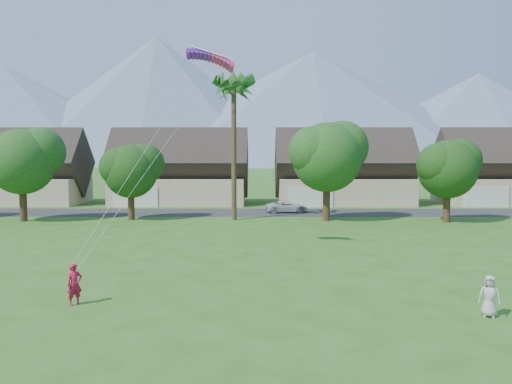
{
  "coord_description": "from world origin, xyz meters",
  "views": [
    {
      "loc": [
        0.11,
        -14.82,
        5.63
      ],
      "look_at": [
        0.0,
        10.0,
        3.8
      ],
      "focal_mm": 35.0,
      "sensor_mm": 36.0,
      "label": 1
    }
  ],
  "objects_px": {
    "kite_flyer": "(75,284)",
    "parafoil_kite": "(211,57)",
    "watcher": "(490,296)",
    "parked_car": "(287,207)"
  },
  "relations": [
    {
      "from": "watcher",
      "to": "parked_car",
      "type": "distance_m",
      "value": 32.17
    },
    {
      "from": "parked_car",
      "to": "parafoil_kite",
      "type": "distance_m",
      "value": 24.08
    },
    {
      "from": "watcher",
      "to": "kite_flyer",
      "type": "bearing_deg",
      "value": -162.31
    },
    {
      "from": "kite_flyer",
      "to": "parafoil_kite",
      "type": "xyz_separation_m",
      "value": [
        4.33,
        9.42,
        10.24
      ]
    },
    {
      "from": "watcher",
      "to": "parafoil_kite",
      "type": "height_order",
      "value": "parafoil_kite"
    },
    {
      "from": "watcher",
      "to": "parafoil_kite",
      "type": "distance_m",
      "value": 18.29
    },
    {
      "from": "kite_flyer",
      "to": "parked_car",
      "type": "relative_size",
      "value": 0.38
    },
    {
      "from": "kite_flyer",
      "to": "parked_car",
      "type": "height_order",
      "value": "kite_flyer"
    },
    {
      "from": "watcher",
      "to": "parked_car",
      "type": "xyz_separation_m",
      "value": [
        -5.26,
        31.74,
        -0.16
      ]
    },
    {
      "from": "parked_car",
      "to": "watcher",
      "type": "bearing_deg",
      "value": -179.35
    }
  ]
}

